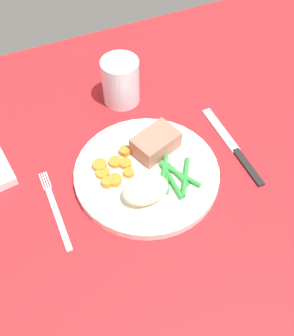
{
  "coord_description": "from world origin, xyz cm",
  "views": [
    {
      "loc": [
        -19.44,
        -40.17,
        61.6
      ],
      "look_at": [
        -1.9,
        -0.14,
        4.6
      ],
      "focal_mm": 44.17,
      "sensor_mm": 36.0,
      "label": 1
    }
  ],
  "objects_px": {
    "knife": "(233,147)",
    "water_glass": "(121,84)",
    "dinner_plate": "(147,174)",
    "fork": "(55,210)",
    "meat_portion": "(156,143)"
  },
  "relations": [
    {
      "from": "meat_portion",
      "to": "knife",
      "type": "relative_size",
      "value": 0.4
    },
    {
      "from": "dinner_plate",
      "to": "fork",
      "type": "xyz_separation_m",
      "value": [
        -0.17,
        -0.0,
        -0.01
      ]
    },
    {
      "from": "meat_portion",
      "to": "knife",
      "type": "distance_m",
      "value": 0.15
    },
    {
      "from": "dinner_plate",
      "to": "knife",
      "type": "relative_size",
      "value": 1.25
    },
    {
      "from": "water_glass",
      "to": "fork",
      "type": "bearing_deg",
      "value": -134.15
    },
    {
      "from": "meat_portion",
      "to": "fork",
      "type": "distance_m",
      "value": 0.21
    },
    {
      "from": "knife",
      "to": "water_glass",
      "type": "height_order",
      "value": "water_glass"
    },
    {
      "from": "dinner_plate",
      "to": "meat_portion",
      "type": "xyz_separation_m",
      "value": [
        0.03,
        0.04,
        0.03
      ]
    },
    {
      "from": "dinner_plate",
      "to": "knife",
      "type": "xyz_separation_m",
      "value": [
        0.18,
        -0.0,
        -0.01
      ]
    },
    {
      "from": "knife",
      "to": "fork",
      "type": "bearing_deg",
      "value": 179.66
    },
    {
      "from": "meat_portion",
      "to": "water_glass",
      "type": "xyz_separation_m",
      "value": [
        -0.0,
        0.17,
        0.01
      ]
    },
    {
      "from": "dinner_plate",
      "to": "meat_portion",
      "type": "relative_size",
      "value": 3.17
    },
    {
      "from": "fork",
      "to": "water_glass",
      "type": "bearing_deg",
      "value": 45.78
    },
    {
      "from": "meat_portion",
      "to": "fork",
      "type": "bearing_deg",
      "value": -168.09
    },
    {
      "from": "water_glass",
      "to": "knife",
      "type": "bearing_deg",
      "value": -55.44
    }
  ]
}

